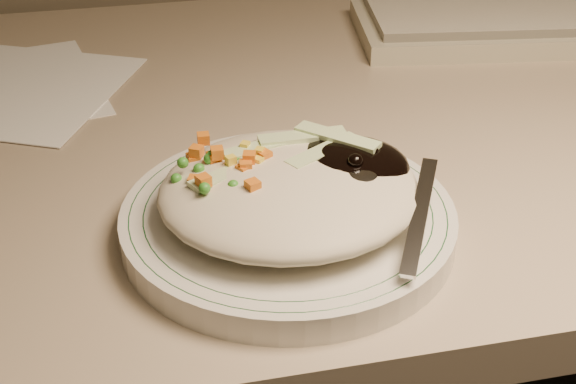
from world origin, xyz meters
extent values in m
cube|color=gray|center=(0.00, 1.38, 0.72)|extent=(1.40, 0.70, 0.04)
cylinder|color=silver|center=(-0.09, 1.18, 0.75)|extent=(0.25, 0.25, 0.02)
torus|color=#144723|center=(-0.09, 1.18, 0.76)|extent=(0.24, 0.24, 0.00)
torus|color=#144723|center=(-0.09, 1.18, 0.76)|extent=(0.22, 0.22, 0.00)
ellipsoid|color=#B7AD94|center=(-0.09, 1.17, 0.78)|extent=(0.19, 0.18, 0.04)
ellipsoid|color=black|center=(-0.05, 1.19, 0.79)|extent=(0.10, 0.09, 0.03)
ellipsoid|color=orange|center=(-0.14, 1.19, 0.78)|extent=(0.08, 0.08, 0.02)
sphere|color=black|center=(-0.08, 1.19, 0.79)|extent=(0.01, 0.01, 0.01)
sphere|color=black|center=(-0.05, 1.19, 0.79)|extent=(0.01, 0.01, 0.01)
sphere|color=black|center=(-0.03, 1.18, 0.80)|extent=(0.01, 0.01, 0.01)
sphere|color=black|center=(-0.03, 1.20, 0.79)|extent=(0.01, 0.01, 0.01)
sphere|color=black|center=(-0.04, 1.17, 0.80)|extent=(0.01, 0.01, 0.01)
sphere|color=black|center=(-0.05, 1.19, 0.79)|extent=(0.01, 0.01, 0.01)
sphere|color=black|center=(-0.04, 1.20, 0.79)|extent=(0.01, 0.01, 0.01)
cube|color=orange|center=(-0.14, 1.20, 0.80)|extent=(0.01, 0.01, 0.01)
cube|color=orange|center=(-0.12, 1.18, 0.79)|extent=(0.01, 0.01, 0.01)
cube|color=orange|center=(-0.15, 1.21, 0.80)|extent=(0.01, 0.01, 0.01)
cube|color=orange|center=(-0.12, 1.19, 0.80)|extent=(0.01, 0.01, 0.01)
cube|color=orange|center=(-0.12, 1.18, 0.80)|extent=(0.01, 0.01, 0.01)
cube|color=orange|center=(-0.16, 1.22, 0.79)|extent=(0.01, 0.01, 0.01)
cube|color=orange|center=(-0.14, 1.20, 0.80)|extent=(0.01, 0.01, 0.01)
cube|color=orange|center=(-0.12, 1.18, 0.80)|extent=(0.01, 0.01, 0.01)
cube|color=orange|center=(-0.11, 1.19, 0.80)|extent=(0.01, 0.01, 0.01)
cube|color=orange|center=(-0.15, 1.22, 0.80)|extent=(0.01, 0.01, 0.01)
cube|color=orange|center=(-0.15, 1.16, 0.80)|extent=(0.01, 0.01, 0.01)
cube|color=orange|center=(-0.12, 1.15, 0.80)|extent=(0.01, 0.01, 0.01)
cube|color=orange|center=(-0.16, 1.18, 0.79)|extent=(0.01, 0.01, 0.01)
cube|color=orange|center=(-0.15, 1.21, 0.79)|extent=(0.01, 0.01, 0.01)
sphere|color=#388C28|center=(-0.12, 1.19, 0.80)|extent=(0.01, 0.01, 0.01)
sphere|color=#388C28|center=(-0.15, 1.16, 0.80)|extent=(0.01, 0.01, 0.01)
sphere|color=#388C28|center=(-0.15, 1.19, 0.80)|extent=(0.01, 0.01, 0.01)
sphere|color=#388C28|center=(-0.17, 1.19, 0.80)|extent=(0.01, 0.01, 0.01)
sphere|color=#388C28|center=(-0.13, 1.20, 0.79)|extent=(0.01, 0.01, 0.01)
sphere|color=#388C28|center=(-0.12, 1.16, 0.79)|extent=(0.01, 0.01, 0.01)
sphere|color=#388C28|center=(-0.14, 1.19, 0.79)|extent=(0.01, 0.01, 0.01)
sphere|color=#388C28|center=(-0.14, 1.17, 0.79)|extent=(0.01, 0.01, 0.01)
sphere|color=#388C28|center=(-0.17, 1.19, 0.79)|extent=(0.01, 0.01, 0.01)
sphere|color=#388C28|center=(-0.14, 1.20, 0.80)|extent=(0.01, 0.01, 0.01)
sphere|color=#388C28|center=(-0.15, 1.20, 0.80)|extent=(0.01, 0.01, 0.01)
sphere|color=#388C28|center=(-0.15, 1.18, 0.79)|extent=(0.01, 0.01, 0.01)
sphere|color=#388C28|center=(-0.13, 1.16, 0.80)|extent=(0.01, 0.01, 0.01)
sphere|color=#388C28|center=(-0.10, 1.21, 0.79)|extent=(0.01, 0.01, 0.01)
cube|color=yellow|center=(-0.13, 1.20, 0.79)|extent=(0.01, 0.01, 0.01)
cube|color=yellow|center=(-0.11, 1.19, 0.80)|extent=(0.01, 0.01, 0.01)
cube|color=yellow|center=(-0.14, 1.20, 0.79)|extent=(0.01, 0.01, 0.01)
cube|color=yellow|center=(-0.13, 1.19, 0.80)|extent=(0.01, 0.01, 0.01)
cube|color=yellow|center=(-0.14, 1.18, 0.79)|extent=(0.01, 0.01, 0.01)
cube|color=yellow|center=(-0.11, 1.19, 0.80)|extent=(0.01, 0.01, 0.01)
cube|color=yellow|center=(-0.12, 1.21, 0.80)|extent=(0.01, 0.01, 0.01)
cube|color=yellow|center=(-0.13, 1.18, 0.79)|extent=(0.01, 0.01, 0.01)
cube|color=#B2D18C|center=(-0.10, 1.21, 0.80)|extent=(0.07, 0.04, 0.00)
cube|color=#B2D18C|center=(-0.07, 1.22, 0.80)|extent=(0.07, 0.02, 0.00)
cube|color=#B2D18C|center=(-0.13, 1.18, 0.80)|extent=(0.07, 0.04, 0.00)
cube|color=#B2D18C|center=(-0.05, 1.21, 0.80)|extent=(0.06, 0.06, 0.00)
cube|color=#B2D18C|center=(-0.09, 1.17, 0.79)|extent=(0.07, 0.02, 0.00)
cube|color=#B2D18C|center=(-0.06, 1.19, 0.80)|extent=(0.07, 0.05, 0.00)
ellipsoid|color=silver|center=(-0.04, 1.16, 0.79)|extent=(0.05, 0.06, 0.01)
cube|color=silver|center=(-0.01, 1.12, 0.78)|extent=(0.06, 0.11, 0.03)
cube|color=#B0AA90|center=(0.30, 1.52, 0.75)|extent=(0.47, 0.22, 0.02)
cube|color=beige|center=(0.30, 1.52, 0.77)|extent=(0.44, 0.19, 0.01)
camera|label=1|loc=(-0.20, 0.69, 1.09)|focal=50.00mm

